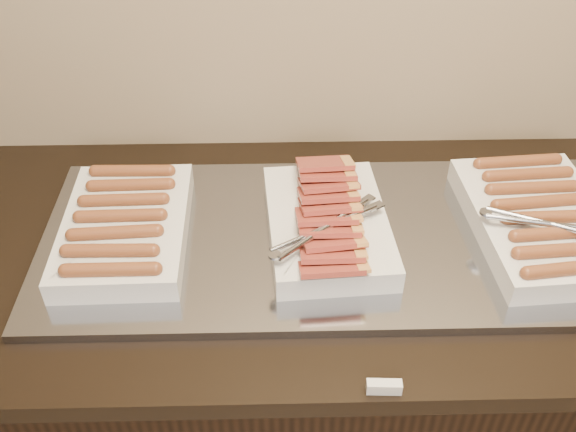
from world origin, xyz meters
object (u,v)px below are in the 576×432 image
(warming_tray, at_px, (340,238))
(dish_center, at_px, (327,222))
(dish_right, at_px, (541,220))
(dish_left, at_px, (125,226))
(counter, at_px, (322,375))

(warming_tray, distance_m, dish_center, 0.05)
(dish_right, bearing_deg, dish_center, 176.15)
(warming_tray, height_order, dish_right, dish_right)
(dish_left, xyz_separation_m, dish_center, (0.40, -0.00, 0.01))
(counter, distance_m, dish_center, 0.50)
(counter, distance_m, dish_left, 0.64)
(counter, relative_size, dish_right, 5.06)
(counter, height_order, dish_center, dish_center)
(dish_center, bearing_deg, dish_right, -3.89)
(counter, xyz_separation_m, warming_tray, (0.02, 0.00, 0.46))
(warming_tray, xyz_separation_m, dish_right, (0.40, -0.00, 0.04))
(dish_center, distance_m, dish_right, 0.43)
(warming_tray, bearing_deg, dish_center, -171.50)
(counter, height_order, dish_left, dish_left)
(dish_left, distance_m, dish_right, 0.83)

